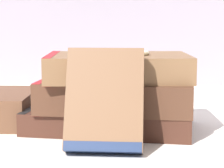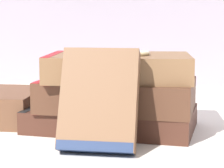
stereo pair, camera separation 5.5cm
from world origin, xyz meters
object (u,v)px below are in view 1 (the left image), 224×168
(pocket_watch, at_px, (132,53))
(book_flat_top, at_px, (115,67))
(book_leaning_front, at_px, (105,104))
(book_flat_bottom, at_px, (107,118))
(reading_glasses, at_px, (95,113))
(book_flat_middle, at_px, (113,94))

(pocket_watch, bearing_deg, book_flat_top, 156.19)
(book_leaning_front, bearing_deg, book_flat_top, 87.54)
(book_flat_bottom, xyz_separation_m, pocket_watch, (0.04, -0.02, 0.10))
(book_leaning_front, xyz_separation_m, pocket_watch, (0.03, 0.10, 0.06))
(pocket_watch, bearing_deg, reading_glasses, 118.02)
(book_leaning_front, bearing_deg, book_flat_bottom, 93.63)
(book_flat_bottom, bearing_deg, reading_glasses, 111.34)
(book_leaning_front, height_order, reading_glasses, book_leaning_front)
(pocket_watch, bearing_deg, book_leaning_front, -107.77)
(book_flat_bottom, xyz_separation_m, book_flat_top, (0.01, -0.01, 0.08))
(book_flat_middle, xyz_separation_m, reading_glasses, (-0.04, 0.12, -0.05))
(book_leaning_front, bearing_deg, book_flat_middle, 88.56)
(book_flat_middle, bearing_deg, book_leaning_front, -87.54)
(book_flat_top, xyz_separation_m, pocket_watch, (0.03, -0.01, 0.02))
(book_flat_middle, relative_size, reading_glasses, 2.15)
(book_flat_top, xyz_separation_m, book_leaning_front, (-0.00, -0.11, -0.04))
(book_flat_bottom, distance_m, book_flat_middle, 0.04)
(book_flat_top, height_order, book_leaning_front, book_leaning_front)
(book_flat_bottom, distance_m, book_leaning_front, 0.13)
(book_flat_middle, xyz_separation_m, book_flat_top, (0.00, -0.00, 0.04))
(pocket_watch, distance_m, reading_glasses, 0.19)
(book_flat_middle, height_order, reading_glasses, book_flat_middle)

